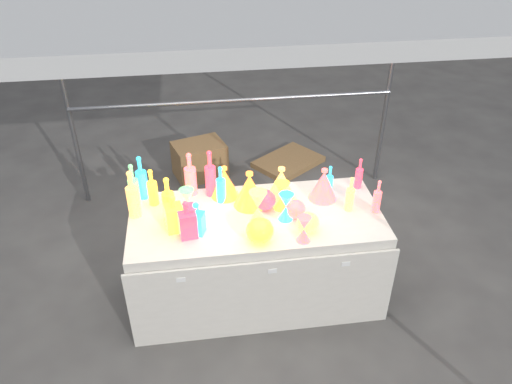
{
  "coord_description": "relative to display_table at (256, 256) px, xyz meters",
  "views": [
    {
      "loc": [
        -0.39,
        -2.83,
        2.86
      ],
      "look_at": [
        0.0,
        0.0,
        0.95
      ],
      "focal_mm": 35.0,
      "sensor_mm": 36.0,
      "label": 1
    }
  ],
  "objects": [
    {
      "name": "bottle_3",
      "position": [
        -0.44,
        0.36,
        0.55
      ],
      "size": [
        0.1,
        0.1,
        0.35
      ],
      "primitive_type": null,
      "rotation": [
        0.0,
        0.0,
        0.18
      ],
      "color": "#2B21C1",
      "rests_on": "display_table"
    },
    {
      "name": "bottle_2",
      "position": [
        -0.3,
        0.32,
        0.56
      ],
      "size": [
        0.08,
        0.08,
        0.37
      ],
      "primitive_type": null,
      "rotation": [
        0.0,
        0.0,
        -0.03
      ],
      "color": "#EC5718",
      "rests_on": "display_table"
    },
    {
      "name": "bottle_5",
      "position": [
        -0.85,
        0.25,
        0.55
      ],
      "size": [
        0.08,
        0.08,
        0.35
      ],
      "primitive_type": null,
      "rotation": [
        0.0,
        0.0,
        -0.03
      ],
      "color": "#A5218D",
      "rests_on": "display_table"
    },
    {
      "name": "hourglass_2",
      "position": [
        0.0,
        -0.07,
        0.5
      ],
      "size": [
        0.16,
        0.16,
        0.25
      ],
      "primitive_type": null,
      "rotation": [
        0.0,
        0.0,
        -0.33
      ],
      "color": "#13795F",
      "rests_on": "display_table"
    },
    {
      "name": "lampshade_2",
      "position": [
        0.52,
        0.16,
        0.5
      ],
      "size": [
        0.25,
        0.25,
        0.25
      ],
      "primitive_type": null,
      "rotation": [
        0.0,
        0.0,
        0.18
      ],
      "color": "#2B21C1",
      "rests_on": "display_table"
    },
    {
      "name": "hourglass_3",
      "position": [
        -0.48,
        0.08,
        0.48
      ],
      "size": [
        0.13,
        0.13,
        0.22
      ],
      "primitive_type": null,
      "rotation": [
        0.0,
        0.0,
        0.2
      ],
      "color": "#A5218D",
      "rests_on": "display_table"
    },
    {
      "name": "ground",
      "position": [
        -0.0,
        0.01,
        -0.37
      ],
      "size": [
        80.0,
        80.0,
        0.0
      ],
      "primitive_type": "plane",
      "color": "#615E5A",
      "rests_on": "ground"
    },
    {
      "name": "globe_1",
      "position": [
        0.32,
        -0.21,
        0.44
      ],
      "size": [
        0.18,
        0.18,
        0.12
      ],
      "primitive_type": null,
      "rotation": [
        0.0,
        0.0,
        -0.23
      ],
      "color": "#13795F",
      "rests_on": "display_table"
    },
    {
      "name": "cardboard_box_flat",
      "position": [
        0.63,
        1.93,
        -0.34
      ],
      "size": [
        0.86,
        0.82,
        0.06
      ],
      "primitive_type": "cube",
      "rotation": [
        0.0,
        0.0,
        0.63
      ],
      "color": "#986F44",
      "rests_on": "ground"
    },
    {
      "name": "bottle_8",
      "position": [
        0.58,
        0.21,
        0.5
      ],
      "size": [
        0.07,
        0.07,
        0.25
      ],
      "primitive_type": null,
      "rotation": [
        0.0,
        0.0,
        -0.4
      ],
      "color": "#198E1A",
      "rests_on": "display_table"
    },
    {
      "name": "decanter_0",
      "position": [
        -0.57,
        -0.07,
        0.52
      ],
      "size": [
        0.14,
        0.14,
        0.28
      ],
      "primitive_type": null,
      "rotation": [
        0.0,
        0.0,
        0.19
      ],
      "color": "red",
      "rests_on": "display_table"
    },
    {
      "name": "bottle_4",
      "position": [
        -0.85,
        0.13,
        0.56
      ],
      "size": [
        0.12,
        0.12,
        0.37
      ],
      "primitive_type": null,
      "rotation": [
        0.0,
        0.0,
        -0.43
      ],
      "color": "#13795F",
      "rests_on": "display_table"
    },
    {
      "name": "lampshade_0",
      "position": [
        -0.03,
        0.15,
        0.51
      ],
      "size": [
        0.24,
        0.24,
        0.28
      ],
      "primitive_type": null,
      "rotation": [
        0.0,
        0.0,
        0.0
      ],
      "color": "#C9D52C",
      "rests_on": "display_table"
    },
    {
      "name": "hourglass_1",
      "position": [
        0.27,
        -0.31,
        0.47
      ],
      "size": [
        0.1,
        0.1,
        0.19
      ],
      "primitive_type": null,
      "rotation": [
        0.0,
        0.0,
        -0.09
      ],
      "color": "#2B21C1",
      "rests_on": "display_table"
    },
    {
      "name": "bottle_0",
      "position": [
        -0.72,
        0.26,
        0.52
      ],
      "size": [
        0.09,
        0.09,
        0.29
      ],
      "primitive_type": null,
      "rotation": [
        0.0,
        0.0,
        0.25
      ],
      "color": "red",
      "rests_on": "display_table"
    },
    {
      "name": "lampshade_3",
      "position": [
        0.21,
        0.19,
        0.51
      ],
      "size": [
        0.26,
        0.26,
        0.27
      ],
      "primitive_type": null,
      "rotation": [
        0.0,
        0.0,
        -0.13
      ],
      "color": "#13795F",
      "rests_on": "display_table"
    },
    {
      "name": "decanter_2",
      "position": [
        -0.42,
        -0.13,
        0.5
      ],
      "size": [
        0.12,
        0.12,
        0.25
      ],
      "primitive_type": null,
      "rotation": [
        0.0,
        0.0,
        -0.35
      ],
      "color": "#198E1A",
      "rests_on": "display_table"
    },
    {
      "name": "hourglass_0",
      "position": [
        -0.45,
        -0.11,
        0.48
      ],
      "size": [
        0.11,
        0.11,
        0.21
      ],
      "primitive_type": null,
      "rotation": [
        0.0,
        0.0,
        0.06
      ],
      "color": "#EC5718",
      "rests_on": "display_table"
    },
    {
      "name": "bottle_6",
      "position": [
        -0.6,
        0.05,
        0.55
      ],
      "size": [
        0.1,
        0.1,
        0.34
      ],
      "primitive_type": null,
      "rotation": [
        0.0,
        0.0,
        0.17
      ],
      "color": "red",
      "rests_on": "display_table"
    },
    {
      "name": "display_table",
      "position": [
        0.0,
        0.0,
        0.0
      ],
      "size": [
        1.84,
        0.83,
        0.75
      ],
      "color": "silver",
      "rests_on": "ground"
    },
    {
      "name": "globe_0",
      "position": [
        -0.01,
        -0.27,
        0.45
      ],
      "size": [
        0.24,
        0.24,
        0.15
      ],
      "primitive_type": null,
      "rotation": [
        0.0,
        0.0,
        -0.34
      ],
      "color": "red",
      "rests_on": "display_table"
    },
    {
      "name": "globe_3",
      "position": [
        0.27,
        -0.04,
        0.43
      ],
      "size": [
        0.17,
        0.17,
        0.12
      ],
      "primitive_type": null,
      "rotation": [
        0.0,
        0.0,
        0.2
      ],
      "color": "#2B21C1",
      "rests_on": "display_table"
    },
    {
      "name": "globe_2",
      "position": [
        0.08,
        0.09,
        0.44
      ],
      "size": [
        0.21,
        0.21,
        0.13
      ],
      "primitive_type": null,
      "rotation": [
        0.0,
        0.0,
        -0.31
      ],
      "color": "#EC5718",
      "rests_on": "display_table"
    },
    {
      "name": "bottle_9",
      "position": [
        0.83,
        0.27,
        0.5
      ],
      "size": [
        0.07,
        0.07,
        0.25
      ],
      "primitive_type": null,
      "rotation": [
        0.0,
        0.0,
        -0.4
      ],
      "color": "#EC5718",
      "rests_on": "display_table"
    },
    {
      "name": "bottle_7",
      "position": [
        -0.23,
        0.22,
        0.52
      ],
      "size": [
        0.09,
        0.09,
        0.3
      ],
      "primitive_type": null,
      "rotation": [
        0.0,
        0.0,
        -0.38
      ],
      "color": "#198E1A",
      "rests_on": "display_table"
    },
    {
      "name": "hourglass_5",
      "position": [
        0.2,
        -0.06,
        0.48
      ],
      "size": [
        0.11,
        0.11,
        0.21
      ],
      "primitive_type": null,
      "rotation": [
        0.0,
        0.0,
        0.01
      ],
      "color": "#198E1A",
      "rests_on": "display_table"
    },
    {
      "name": "decanter_1",
      "position": [
        -0.48,
        -0.15,
        0.51
      ],
      "size": [
        0.13,
        0.13,
        0.28
      ],
      "primitive_type": null,
      "rotation": [
        0.0,
        0.0,
        0.15
      ],
      "color": "#EC5718",
      "rests_on": "display_table"
    },
    {
      "name": "lampshade_1",
      "position": [
        -0.2,
        0.29,
        0.5
      ],
      "size": [
        0.26,
        0.26,
        0.25
      ],
      "primitive_type": null,
      "rotation": [
        0.0,
        0.0,
        -0.29
      ],
      "color": "#C9D52C",
      "rests_on": "display_table"
    },
    {
      "name": "bottle_10",
      "position": [
        0.86,
        -0.06,
        0.51
      ],
      "size": [
        0.06,
        0.06,
        0.26
      ],
      "primitive_type": null,
      "rotation": [
        0.0,
        0.0,
        0.08
      ],
      "color": "#2B21C1",
      "rests_on": "display_table"
    },
    {
      "name": "bottle_1",
      "position": [
        -0.8,
        0.36,
        0.55
      ],
      "size": [
        0.11,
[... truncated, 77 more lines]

